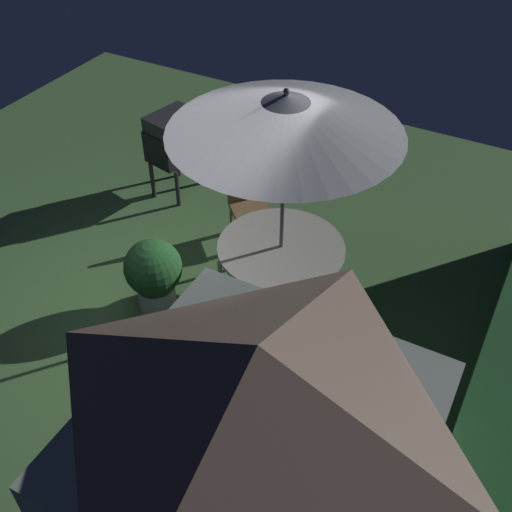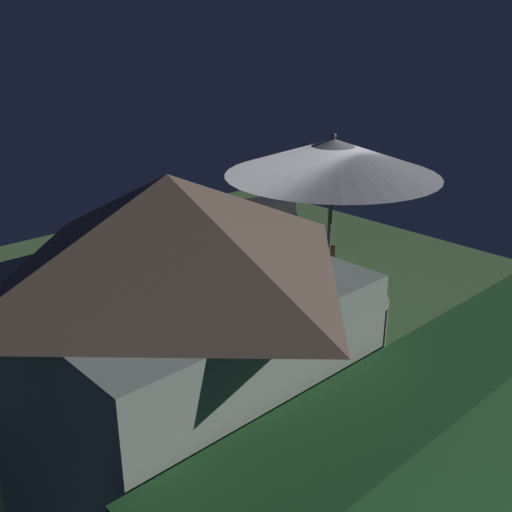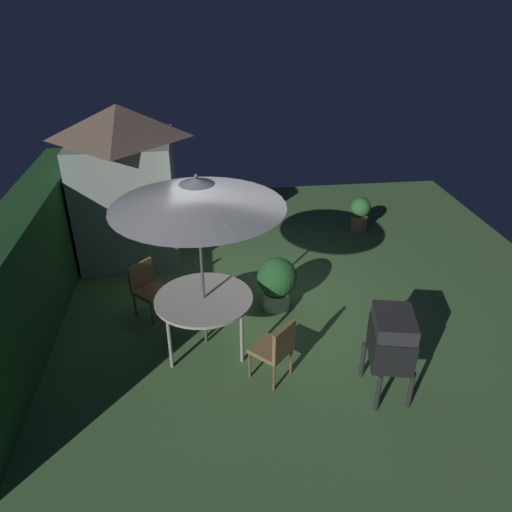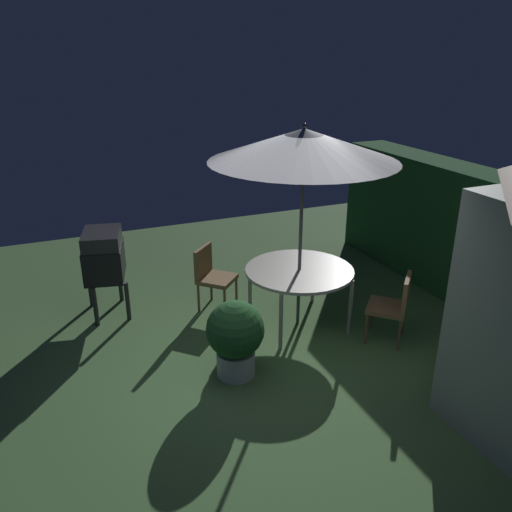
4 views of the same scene
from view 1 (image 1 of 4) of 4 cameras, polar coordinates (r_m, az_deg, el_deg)
name	(u,v)px [view 1 (image 1 of 4)]	position (r m, az deg, el deg)	size (l,w,h in m)	color
ground_plane	(177,314)	(7.15, -7.28, -5.33)	(11.00, 11.00, 0.00)	#47703D
garden_shed	(258,499)	(4.10, 0.18, -21.48)	(1.93, 1.88, 2.91)	gray
patio_table	(281,250)	(6.78, 2.32, 0.57)	(1.41, 1.41, 0.79)	#B2ADA3
patio_umbrella	(286,114)	(5.86, 2.75, 12.95)	(2.29, 2.29, 2.64)	#4C4C51
bbq_grill	(174,138)	(8.62, -7.58, 10.73)	(0.79, 0.64, 1.20)	black
chair_near_shed	(322,344)	(6.13, 6.07, -8.08)	(0.65, 0.65, 0.90)	olive
chair_far_side	(248,201)	(7.87, -0.74, 5.07)	(0.65, 0.65, 0.90)	olive
potted_plant_by_grill	(154,273)	(6.94, -9.42, -1.52)	(0.65, 0.65, 0.90)	silver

